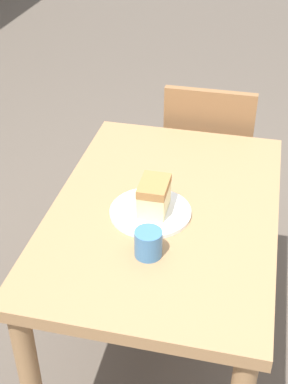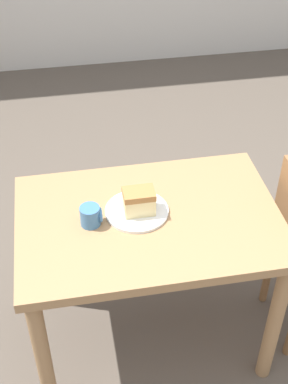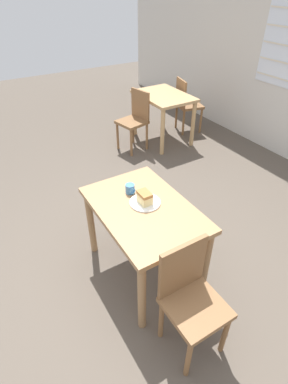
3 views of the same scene
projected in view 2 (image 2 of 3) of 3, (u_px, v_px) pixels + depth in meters
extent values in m
plane|color=brown|center=(183.00, 367.00, 2.32)|extent=(14.00, 14.00, 0.00)
cube|color=#9E754C|center=(149.00, 221.00, 2.02)|extent=(1.00, 0.67, 0.04)
cylinder|color=#9E754C|center=(43.00, 359.00, 1.97)|extent=(0.06, 0.06, 0.68)
cylinder|color=#9E754C|center=(274.00, 323.00, 2.09)|extent=(0.06, 0.06, 0.68)
cylinder|color=#9E754C|center=(39.00, 249.00, 2.41)|extent=(0.06, 0.06, 0.68)
cylinder|color=#9E754C|center=(230.00, 225.00, 2.53)|extent=(0.06, 0.06, 0.68)
cylinder|color=brown|center=(269.00, 270.00, 2.49)|extent=(0.04, 0.04, 0.41)
cylinder|color=white|center=(137.00, 211.00, 2.03)|extent=(0.24, 0.24, 0.01)
cube|color=beige|center=(139.00, 204.00, 2.00)|extent=(0.12, 0.08, 0.07)
cube|color=#A3703D|center=(139.00, 194.00, 1.97)|extent=(0.12, 0.08, 0.03)
cylinder|color=teal|center=(90.00, 216.00, 1.96)|extent=(0.07, 0.07, 0.08)
torus|color=teal|center=(100.00, 215.00, 1.96)|extent=(0.01, 0.06, 0.06)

